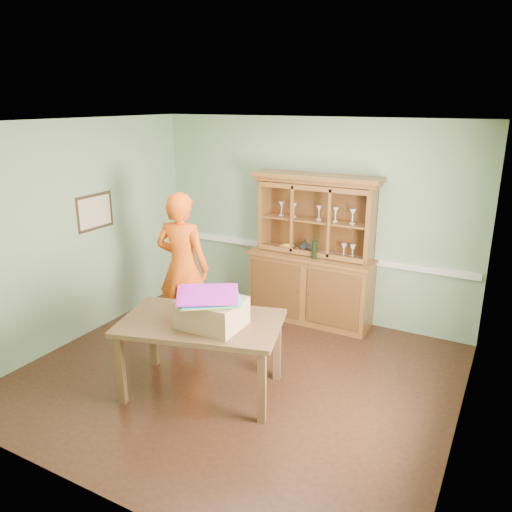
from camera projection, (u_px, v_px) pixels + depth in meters
The scene contains 14 objects.
floor at pixel (237, 376), 5.49m from camera, with size 4.50×4.50×0.00m, color #402214.
ceiling at pixel (233, 122), 4.68m from camera, with size 4.50×4.50×0.00m, color white.
wall_back at pixel (310, 219), 6.76m from camera, with size 4.50×4.50×0.00m, color gray.
wall_left at pixel (77, 232), 6.10m from camera, with size 4.00×4.00×0.00m, color gray.
wall_right at pixel (472, 299), 4.06m from camera, with size 4.00×4.00×0.00m, color gray.
wall_front at pixel (86, 338), 3.40m from camera, with size 4.50×4.50×0.00m, color gray.
chair_rail at pixel (309, 252), 6.87m from camera, with size 4.41×0.05×0.08m, color silver.
framed_map at pixel (95, 212), 6.29m from camera, with size 0.03×0.60×0.46m.
window_panel at pixel (468, 294), 3.77m from camera, with size 0.03×0.96×1.36m.
china_hutch at pixel (312, 271), 6.70m from camera, with size 1.70×0.56×2.00m.
dining_table at pixel (201, 329), 5.01m from camera, with size 1.79×1.35×0.79m.
cardboard_box at pixel (212, 312), 4.83m from camera, with size 0.59×0.47×0.28m, color #9A724F.
kite_stack at pixel (209, 295), 4.81m from camera, with size 0.76×0.76×0.05m.
person at pixel (183, 267), 6.11m from camera, with size 0.68×0.45×1.88m, color #FF5B10.
Camera 1 is at (2.49, -4.15, 2.90)m, focal length 35.00 mm.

